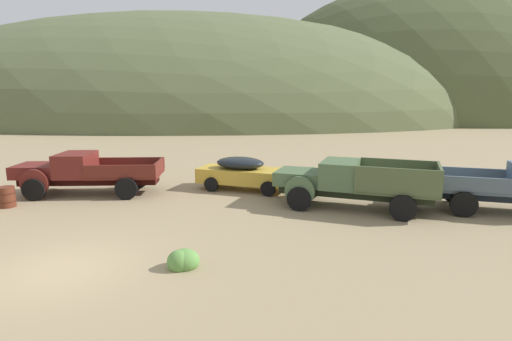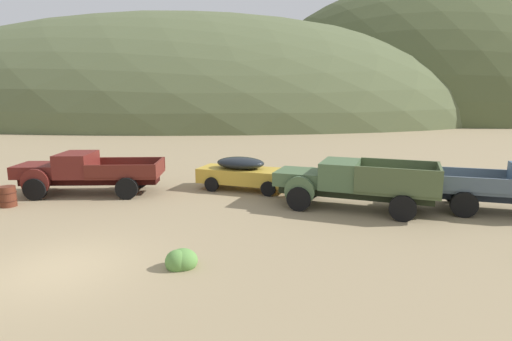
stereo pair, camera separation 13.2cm
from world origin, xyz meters
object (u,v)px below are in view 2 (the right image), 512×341
at_px(car_faded_yellow, 248,173).
at_px(truck_weathered_green, 344,183).
at_px(truck_oxblood, 80,172).
at_px(oil_drum_by_truck, 8,196).

relative_size(car_faded_yellow, truck_weathered_green, 0.76).
distance_m(truck_oxblood, car_faded_yellow, 7.71).
distance_m(truck_oxblood, oil_drum_by_truck, 3.04).
relative_size(car_faded_yellow, oil_drum_by_truck, 5.95).
bearing_deg(car_faded_yellow, truck_weathered_green, -18.73).
bearing_deg(oil_drum_by_truck, truck_oxblood, 50.82).
height_order(truck_oxblood, oil_drum_by_truck, truck_oxblood).
bearing_deg(truck_oxblood, oil_drum_by_truck, 43.84).
bearing_deg(car_faded_yellow, oil_drum_by_truck, -144.32).
relative_size(truck_weathered_green, oil_drum_by_truck, 7.87).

